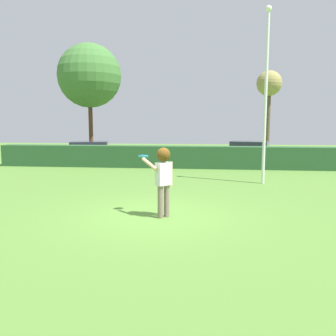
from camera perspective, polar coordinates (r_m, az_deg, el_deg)
ground_plane at (r=9.40m, az=-2.41°, el=-7.64°), size 60.00×60.00×0.00m
person at (r=9.02m, az=-0.77°, el=-0.76°), size 0.82×0.51×1.80m
frisbee at (r=9.50m, az=-3.98°, el=1.90°), size 0.27×0.27×0.10m
lamppost at (r=14.53m, az=15.40°, el=12.14°), size 0.24×0.24×6.76m
hedge_row at (r=18.93m, az=2.24°, el=1.77°), size 19.91×0.90×1.16m
parked_car_red at (r=22.36m, az=-12.43°, el=2.76°), size 4.47×2.60×1.25m
parked_car_white at (r=22.57m, az=12.89°, el=2.78°), size 4.49×2.67×1.25m
willow_tree at (r=28.71m, az=15.88°, el=12.53°), size 1.91×1.91×6.28m
oak_tree at (r=24.58m, az=-12.47°, el=14.19°), size 4.14×4.14×7.49m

